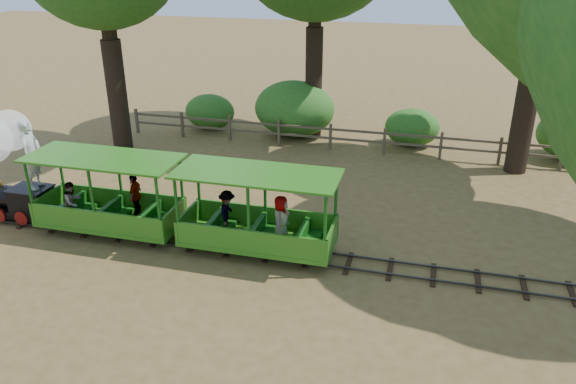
# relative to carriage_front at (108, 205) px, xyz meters

# --- Properties ---
(ground) EXTENTS (90.00, 90.00, 0.00)m
(ground) POSITION_rel_carriage_front_xyz_m (5.42, 0.00, -0.82)
(ground) COLOR olive
(ground) RESTS_ON ground
(track) EXTENTS (22.00, 1.00, 0.10)m
(track) POSITION_rel_carriage_front_xyz_m (5.42, 0.00, -0.75)
(track) COLOR #3F3D3A
(track) RESTS_ON ground
(carriage_front) EXTENTS (3.97, 1.62, 2.06)m
(carriage_front) POSITION_rel_carriage_front_xyz_m (0.00, 0.00, 0.00)
(carriage_front) COLOR #33801C
(carriage_front) RESTS_ON track
(carriage_rear) EXTENTS (3.97, 1.62, 2.06)m
(carriage_rear) POSITION_rel_carriage_front_xyz_m (4.09, 0.01, 0.01)
(carriage_rear) COLOR #33801C
(carriage_rear) RESTS_ON track
(fence) EXTENTS (18.10, 0.10, 1.00)m
(fence) POSITION_rel_carriage_front_xyz_m (5.42, 8.00, -0.24)
(fence) COLOR brown
(fence) RESTS_ON ground
(shrub_west) EXTENTS (2.09, 1.60, 1.44)m
(shrub_west) POSITION_rel_carriage_front_xyz_m (-0.92, 9.30, -0.10)
(shrub_west) COLOR #2D6B1E
(shrub_west) RESTS_ON ground
(shrub_mid_w) EXTENTS (3.20, 2.46, 2.22)m
(shrub_mid_w) POSITION_rel_carriage_front_xyz_m (2.70, 9.30, 0.28)
(shrub_mid_w) COLOR #2D6B1E
(shrub_mid_w) RESTS_ON ground
(shrub_mid_e) EXTENTS (2.05, 1.58, 1.42)m
(shrub_mid_e) POSITION_rel_carriage_front_xyz_m (7.32, 9.30, -0.11)
(shrub_mid_e) COLOR #2D6B1E
(shrub_mid_e) RESTS_ON ground
(shrub_east) EXTENTS (2.62, 2.02, 1.81)m
(shrub_east) POSITION_rel_carriage_front_xyz_m (12.99, 9.30, 0.08)
(shrub_east) COLOR #2D6B1E
(shrub_east) RESTS_ON ground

